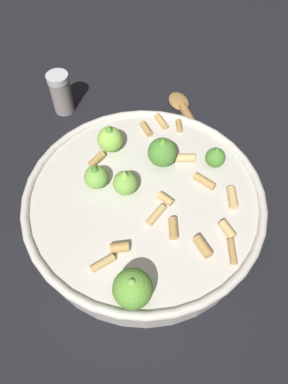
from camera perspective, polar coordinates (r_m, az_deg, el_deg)
The scene contains 4 objects.
ground_plane at distance 0.54m, azimuth 0.00°, elevation -3.96°, with size 2.40×2.40×0.00m, color black.
cooking_pan at distance 0.51m, azimuth -0.02°, elevation -1.95°, with size 0.34×0.34×0.11m.
pepper_shaker at distance 0.67m, azimuth -13.32°, elevation 15.39°, with size 0.04×0.04×0.08m.
wooden_spoon at distance 0.65m, azimuth 8.21°, elevation 10.30°, with size 0.09×0.23×0.02m.
Camera 1 is at (-0.16, -0.22, 0.46)m, focal length 32.83 mm.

